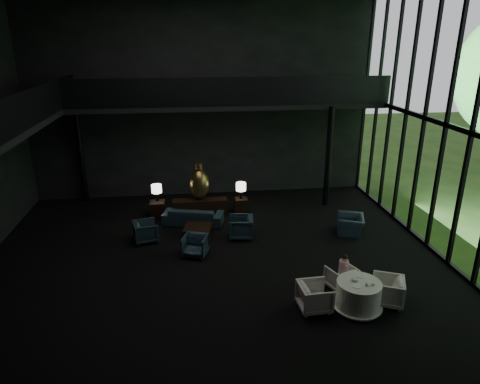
{
  "coord_description": "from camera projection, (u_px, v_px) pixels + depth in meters",
  "views": [
    {
      "loc": [
        -0.73,
        -11.73,
        6.44
      ],
      "look_at": [
        0.83,
        0.5,
        1.98
      ],
      "focal_mm": 32.0,
      "sensor_mm": 36.0,
      "label": 1
    }
  ],
  "objects": [
    {
      "name": "floor",
      "position": [
        215.0,
        259.0,
        13.21
      ],
      "size": [
        14.0,
        12.0,
        0.02
      ],
      "primitive_type": "cube",
      "color": "black",
      "rests_on": "ground"
    },
    {
      "name": "wall_back",
      "position": [
        203.0,
        101.0,
        17.45
      ],
      "size": [
        14.0,
        0.04,
        8.0
      ],
      "primitive_type": "cube",
      "color": "black",
      "rests_on": "ground"
    },
    {
      "name": "wall_front",
      "position": [
        240.0,
        214.0,
        6.26
      ],
      "size": [
        14.0,
        0.04,
        8.0
      ],
      "primitive_type": "cube",
      "color": "black",
      "rests_on": "ground"
    },
    {
      "name": "curtain_wall",
      "position": [
        446.0,
        125.0,
        12.68
      ],
      "size": [
        0.2,
        12.0,
        8.0
      ],
      "primitive_type": null,
      "color": "black",
      "rests_on": "ground"
    },
    {
      "name": "mezzanine_back",
      "position": [
        230.0,
        104.0,
        16.64
      ],
      "size": [
        12.0,
        2.0,
        0.25
      ],
      "primitive_type": "cube",
      "color": "black",
      "rests_on": "wall_back"
    },
    {
      "name": "railing_left",
      "position": [
        19.0,
        113.0,
        11.05
      ],
      "size": [
        0.06,
        12.0,
        1.0
      ],
      "primitive_type": "cube",
      "color": "black",
      "rests_on": "mezzanine_left"
    },
    {
      "name": "railing_back",
      "position": [
        232.0,
        91.0,
        15.5
      ],
      "size": [
        12.0,
        0.06,
        1.0
      ],
      "primitive_type": "cube",
      "color": "black",
      "rests_on": "mezzanine_back"
    },
    {
      "name": "column_nw",
      "position": [
        81.0,
        154.0,
        17.25
      ],
      "size": [
        0.24,
        0.24,
        4.0
      ],
      "primitive_type": "cylinder",
      "color": "black",
      "rests_on": "floor"
    },
    {
      "name": "column_ne",
      "position": [
        328.0,
        157.0,
        16.84
      ],
      "size": [
        0.24,
        0.24,
        4.0
      ],
      "primitive_type": "cylinder",
      "color": "black",
      "rests_on": "floor"
    },
    {
      "name": "console",
      "position": [
        200.0,
        208.0,
        16.3
      ],
      "size": [
        2.05,
        0.47,
        0.65
      ],
      "primitive_type": "cube",
      "color": "black",
      "rests_on": "floor"
    },
    {
      "name": "bronze_urn",
      "position": [
        199.0,
        184.0,
        16.1
      ],
      "size": [
        0.75,
        0.75,
        1.41
      ],
      "color": "#A47229",
      "rests_on": "console"
    },
    {
      "name": "side_table_left",
      "position": [
        158.0,
        209.0,
        16.2
      ],
      "size": [
        0.56,
        0.56,
        0.62
      ],
      "primitive_type": "cube",
      "color": "black",
      "rests_on": "floor"
    },
    {
      "name": "table_lamp_left",
      "position": [
        157.0,
        189.0,
        16.03
      ],
      "size": [
        0.38,
        0.38,
        0.64
      ],
      "color": "black",
      "rests_on": "side_table_left"
    },
    {
      "name": "side_table_right",
      "position": [
        241.0,
        205.0,
        16.72
      ],
      "size": [
        0.5,
        0.5,
        0.55
      ],
      "primitive_type": "cube",
      "color": "black",
      "rests_on": "floor"
    },
    {
      "name": "table_lamp_right",
      "position": [
        241.0,
        187.0,
        16.45
      ],
      "size": [
        0.38,
        0.38,
        0.64
      ],
      "color": "black",
      "rests_on": "side_table_right"
    },
    {
      "name": "sofa",
      "position": [
        193.0,
        213.0,
        15.54
      ],
      "size": [
        2.34,
        1.18,
        0.88
      ],
      "primitive_type": "imported",
      "rotation": [
        0.0,
        0.0,
        2.9
      ],
      "color": "#253841",
      "rests_on": "floor"
    },
    {
      "name": "lounge_armchair_west",
      "position": [
        146.0,
        231.0,
        14.23
      ],
      "size": [
        0.85,
        0.88,
        0.77
      ],
      "primitive_type": "imported",
      "rotation": [
        0.0,
        0.0,
        1.79
      ],
      "color": "black",
      "rests_on": "floor"
    },
    {
      "name": "lounge_armchair_east",
      "position": [
        241.0,
        226.0,
        14.49
      ],
      "size": [
        0.89,
        0.93,
        0.86
      ],
      "primitive_type": "imported",
      "rotation": [
        0.0,
        0.0,
        -1.71
      ],
      "color": "#1E2C39",
      "rests_on": "floor"
    },
    {
      "name": "lounge_armchair_south",
      "position": [
        195.0,
        245.0,
        13.29
      ],
      "size": [
        0.85,
        0.82,
        0.7
      ],
      "primitive_type": "imported",
      "rotation": [
        0.0,
        0.0,
        -0.33
      ],
      "color": "#19222E",
      "rests_on": "floor"
    },
    {
      "name": "window_armchair",
      "position": [
        351.0,
        223.0,
        14.8
      ],
      "size": [
        0.85,
        1.05,
        0.79
      ],
      "primitive_type": "imported",
      "rotation": [
        0.0,
        0.0,
        -1.91
      ],
      "color": "#233E47",
      "rests_on": "floor"
    },
    {
      "name": "coffee_table",
      "position": [
        198.0,
        232.0,
        14.58
      ],
      "size": [
        1.03,
        1.03,
        0.39
      ],
      "primitive_type": "cube",
      "rotation": [
        0.0,
        0.0,
        -0.19
      ],
      "color": "black",
      "rests_on": "floor"
    },
    {
      "name": "dining_table",
      "position": [
        358.0,
        297.0,
        10.68
      ],
      "size": [
        1.25,
        1.25,
        0.75
      ],
      "color": "white",
      "rests_on": "floor"
    },
    {
      "name": "dining_chair_north",
      "position": [
        341.0,
        278.0,
        11.56
      ],
      "size": [
        0.79,
        0.77,
        0.64
      ],
      "primitive_type": "imported",
      "rotation": [
        0.0,
        0.0,
        3.5
      ],
      "color": "#BBAEA5",
      "rests_on": "floor"
    },
    {
      "name": "dining_chair_east",
      "position": [
        388.0,
        289.0,
        10.88
      ],
      "size": [
        0.98,
        1.01,
        0.8
      ],
      "primitive_type": "imported",
      "rotation": [
        0.0,
        0.0,
        -1.99
      ],
      "color": "beige",
      "rests_on": "floor"
    },
    {
      "name": "dining_chair_west",
      "position": [
        315.0,
        295.0,
        10.62
      ],
      "size": [
        0.77,
        0.82,
        0.81
      ],
      "primitive_type": "imported",
      "rotation": [
        0.0,
        0.0,
        1.62
      ],
      "color": "beige",
      "rests_on": "floor"
    },
    {
      "name": "child",
      "position": [
        344.0,
        264.0,
        11.46
      ],
      "size": [
        0.26,
        0.26,
        0.55
      ],
      "rotation": [
        0.0,
        0.0,
        3.14
      ],
      "color": "#F3A9BC",
      "rests_on": "dining_chair_north"
    },
    {
      "name": "plate_a",
      "position": [
        357.0,
        286.0,
        10.38
      ],
      "size": [
        0.3,
        0.3,
        0.02
      ],
      "primitive_type": "cylinder",
      "rotation": [
        0.0,
        0.0,
        -0.23
      ],
      "color": "white",
      "rests_on": "dining_table"
    },
    {
      "name": "plate_b",
      "position": [
        360.0,
        276.0,
        10.8
      ],
      "size": [
        0.2,
        0.2,
        0.01
      ],
      "primitive_type": "cylinder",
      "rotation": [
        0.0,
        0.0,
        0.03
      ],
      "color": "white",
      "rests_on": "dining_table"
    },
    {
      "name": "saucer",
      "position": [
        370.0,
        285.0,
        10.42
      ],
      "size": [
        0.19,
        0.19,
        0.01
      ],
      "primitive_type": "cylinder",
      "rotation": [
        0.0,
        0.0,
        -0.26
      ],
      "color": "white",
      "rests_on": "dining_table"
    },
    {
      "name": "coffee_cup",
      "position": [
        373.0,
        283.0,
        10.41
      ],
      "size": [
        0.09,
        0.09,
        0.07
      ],
      "primitive_type": "cylinder",
      "rotation": [
        0.0,
        0.0,
        -0.02
      ],
      "color": "white",
      "rests_on": "saucer"
    },
    {
      "name": "cereal_bowl",
      "position": [
        355.0,
        279.0,
        10.6
      ],
      "size": [
        0.17,
        0.17,
        0.09
      ],
      "primitive_type": "ellipsoid",
      "color": "white",
      "rests_on": "dining_table"
    },
    {
      "name": "cream_pot",
      "position": [
        367.0,
        285.0,
        10.37
      ],
      "size": [
        0.09,
        0.09,
        0.08
      ],
      "primitive_type": "cylinder",
      "rotation": [
        0.0,
        0.0,
        -0.42
      ],
      "color": "#99999E",
      "rests_on": "dining_table"
    }
  ]
}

